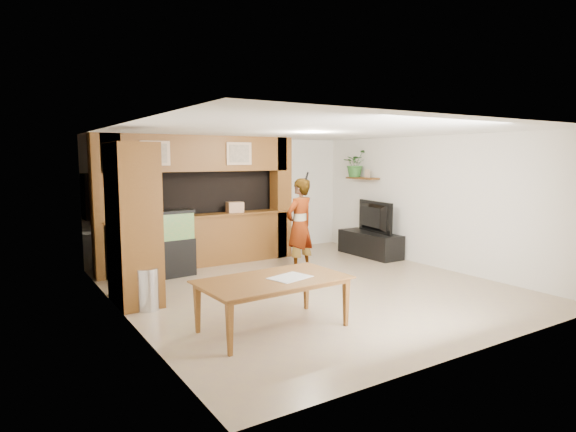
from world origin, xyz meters
TOP-DOWN VIEW (x-y plane):
  - floor at (0.00, 0.00)m, footprint 6.50×6.50m
  - ceiling at (0.00, 0.00)m, footprint 6.50×6.50m
  - wall_back at (0.00, 3.25)m, footprint 6.00×0.00m
  - wall_left at (-3.00, 0.00)m, footprint 0.00×6.50m
  - wall_right at (3.00, 0.00)m, footprint 0.00×6.50m
  - partition at (-0.95, 2.64)m, footprint 4.20×0.99m
  - wall_clock at (-2.97, 1.00)m, footprint 0.05×0.25m
  - wall_shelf at (2.85, 1.95)m, footprint 0.25×0.90m
  - pantry_cabinet at (-2.70, 0.65)m, footprint 0.60×0.98m
  - trash_can at (-2.65, 0.23)m, footprint 0.33×0.33m
  - aquarium at (-1.85, 1.95)m, footprint 1.10×0.41m
  - tv_stand at (2.65, 1.42)m, footprint 0.57×1.56m
  - television at (2.65, 1.42)m, footprint 0.33×1.22m
  - photo_frame at (2.85, 1.78)m, footprint 0.05×0.14m
  - potted_plant at (2.82, 2.19)m, footprint 0.70×0.65m
  - person at (0.46, 0.97)m, footprint 0.74×0.58m
  - microphone at (0.51, 0.81)m, footprint 0.04×0.10m
  - dining_table at (-1.53, -1.46)m, footprint 1.91×1.12m
  - newspaper_a at (-1.32, -1.49)m, footprint 0.58×0.48m
  - counter_box at (-0.16, 2.45)m, footprint 0.35×0.25m

SIDE VIEW (x-z plane):
  - floor at x=0.00m, z-range 0.00..0.00m
  - tv_stand at x=2.65m, z-range 0.00..0.52m
  - trash_can at x=-2.65m, z-range 0.00..0.61m
  - dining_table at x=-1.53m, z-range 0.00..0.66m
  - aquarium at x=-1.85m, z-range -0.01..1.21m
  - newspaper_a at x=-1.32m, z-range 0.66..0.67m
  - television at x=2.65m, z-range 0.52..1.22m
  - person at x=0.46m, z-range 0.00..1.79m
  - counter_box at x=-0.16m, z-range 1.04..1.26m
  - pantry_cabinet at x=-2.70m, z-range 0.00..2.39m
  - wall_back at x=0.00m, z-range -1.70..4.30m
  - wall_left at x=-3.00m, z-range -1.95..4.55m
  - wall_right at x=3.00m, z-range -1.95..4.55m
  - partition at x=-0.95m, z-range 0.01..2.61m
  - wall_shelf at x=2.85m, z-range 1.68..1.72m
  - photo_frame at x=2.85m, z-range 1.72..1.90m
  - microphone at x=0.51m, z-range 1.75..1.91m
  - wall_clock at x=-2.97m, z-range 1.77..2.02m
  - potted_plant at x=2.82m, z-range 1.72..2.34m
  - ceiling at x=0.00m, z-range 2.60..2.60m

